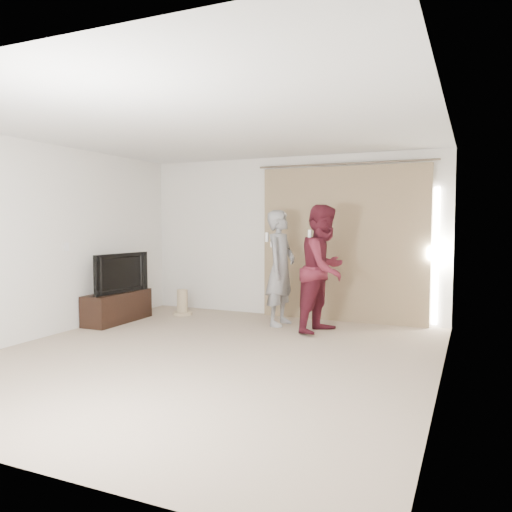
# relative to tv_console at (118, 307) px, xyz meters

# --- Properties ---
(floor) EXTENTS (5.50, 5.50, 0.00)m
(floor) POSITION_rel_tv_console_xyz_m (2.27, -1.19, -0.23)
(floor) COLOR tan
(floor) RESTS_ON ground
(wall_back) EXTENTS (5.00, 0.04, 2.60)m
(wall_back) POSITION_rel_tv_console_xyz_m (2.27, 1.56, 1.07)
(wall_back) COLOR silver
(wall_back) RESTS_ON ground
(wall_left) EXTENTS (0.04, 5.50, 2.60)m
(wall_left) POSITION_rel_tv_console_xyz_m (-0.23, -1.19, 1.07)
(wall_left) COLOR silver
(wall_left) RESTS_ON ground
(ceiling) EXTENTS (5.00, 5.50, 0.01)m
(ceiling) POSITION_rel_tv_console_xyz_m (2.27, -1.19, 2.37)
(ceiling) COLOR silver
(ceiling) RESTS_ON wall_back
(curtain) EXTENTS (2.80, 0.11, 2.46)m
(curtain) POSITION_rel_tv_console_xyz_m (3.18, 1.49, 0.97)
(curtain) COLOR tan
(curtain) RESTS_ON ground
(tv_console) EXTENTS (0.42, 1.20, 0.46)m
(tv_console) POSITION_rel_tv_console_xyz_m (0.00, 0.00, 0.00)
(tv_console) COLOR black
(tv_console) RESTS_ON ground
(tv) EXTENTS (0.27, 1.06, 0.61)m
(tv) POSITION_rel_tv_console_xyz_m (0.00, 0.00, 0.53)
(tv) COLOR black
(tv) RESTS_ON tv_console
(scratching_post) EXTENTS (0.32, 0.32, 0.42)m
(scratching_post) POSITION_rel_tv_console_xyz_m (0.61, 0.90, -0.06)
(scratching_post) COLOR tan
(scratching_post) RESTS_ON ground
(person_man) EXTENTS (0.44, 0.65, 1.72)m
(person_man) POSITION_rel_tv_console_xyz_m (2.39, 0.81, 0.63)
(person_man) COLOR gray
(person_man) RESTS_ON ground
(person_woman) EXTENTS (0.87, 1.01, 1.79)m
(person_woman) POSITION_rel_tv_console_xyz_m (3.12, 0.60, 0.66)
(person_woman) COLOR #551723
(person_woman) RESTS_ON ground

